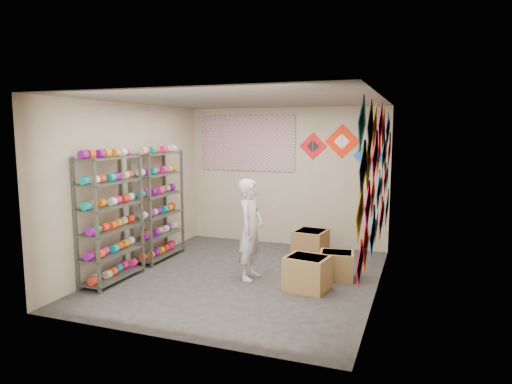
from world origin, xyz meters
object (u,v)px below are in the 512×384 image
at_px(shelf_rack_back, 158,206).
at_px(carton_c, 311,244).
at_px(carton_a, 307,273).
at_px(shelf_rack_front, 111,219).
at_px(carton_b, 337,265).
at_px(shopkeeper, 251,229).

distance_m(shelf_rack_back, carton_c, 2.77).
distance_m(shelf_rack_back, carton_a, 3.00).
xyz_separation_m(shelf_rack_back, carton_c, (2.51, 0.94, -0.70)).
xyz_separation_m(shelf_rack_front, carton_b, (3.15, 1.27, -0.74)).
relative_size(shelf_rack_front, shelf_rack_back, 1.00).
height_order(shopkeeper, carton_b, shopkeeper).
bearing_deg(shelf_rack_front, shelf_rack_back, 90.00).
relative_size(shelf_rack_back, carton_a, 3.27).
bearing_deg(shelf_rack_back, carton_a, -12.93).
xyz_separation_m(shopkeeper, carton_a, (0.94, -0.19, -0.53)).
bearing_deg(shelf_rack_front, shopkeeper, 23.67).
bearing_deg(carton_c, carton_b, -49.80).
relative_size(shelf_rack_back, carton_b, 3.71).
bearing_deg(shopkeeper, shelf_rack_back, 78.03).
distance_m(carton_b, carton_c, 1.16).
height_order(shelf_rack_back, carton_a, shelf_rack_back).
height_order(carton_a, carton_c, carton_c).
distance_m(shopkeeper, carton_a, 1.09).
bearing_deg(carton_b, shelf_rack_back, 171.80).
height_order(shelf_rack_back, carton_c, shelf_rack_back).
distance_m(shelf_rack_back, shopkeeper, 1.97).
distance_m(shopkeeper, carton_b, 1.43).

